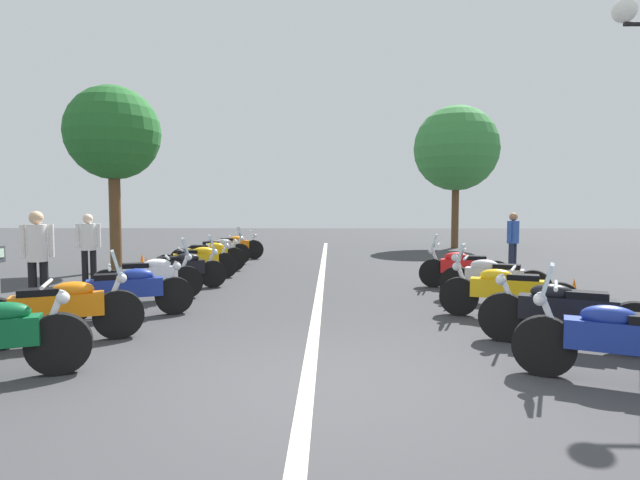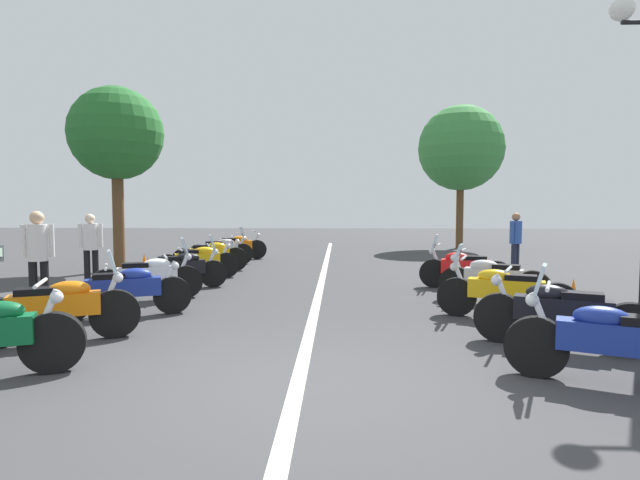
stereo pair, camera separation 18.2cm
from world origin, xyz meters
The scene contains 23 objects.
ground_plane centered at (0.00, 0.00, 0.00)m, with size 80.00×80.00×0.00m, color #38383A.
lane_centre_stripe centered at (7.03, 0.00, 0.00)m, with size 27.54×0.16×0.01m, color beige.
motorcycle_left_row_1 centered at (1.64, 3.33, 0.48)m, with size 1.06×2.01×1.23m.
motorcycle_left_row_2 centered at (3.24, 3.12, 0.46)m, with size 1.05×2.06×1.00m.
motorcycle_left_row_3 centered at (4.75, 3.29, 0.47)m, with size 1.04×1.99×1.21m.
motorcycle_left_row_4 centered at (6.18, 3.12, 0.46)m, with size 0.91×2.03×1.20m.
motorcycle_left_row_5 centered at (7.72, 3.16, 0.46)m, with size 0.99×2.01×1.01m.
motorcycle_left_row_6 centered at (9.23, 3.23, 0.47)m, with size 0.77×2.10×1.02m.
motorcycle_left_row_7 centered at (10.92, 3.31, 0.47)m, with size 0.94×1.98×1.22m.
motorcycle_left_row_8 centered at (12.48, 3.19, 0.47)m, with size 0.93×2.15×1.02m.
motorcycle_right_row_0 centered at (0.19, -3.20, 0.47)m, with size 1.08×2.06×1.21m.
motorcycle_right_row_1 centered at (1.59, -3.26, 0.46)m, with size 1.08×2.04×1.01m.
motorcycle_right_row_2 centered at (3.28, -3.09, 0.47)m, with size 0.99×2.09×1.21m.
motorcycle_right_row_3 centered at (4.66, -3.33, 0.46)m, with size 1.02×1.92×1.01m.
motorcycle_right_row_4 centered at (6.36, -3.21, 0.47)m, with size 0.86×1.97×1.21m.
traffic_cone_0 centered at (3.67, -4.38, 0.29)m, with size 0.36×0.36×0.61m.
traffic_cone_1 centered at (7.18, 4.25, 0.29)m, with size 0.36×0.36×0.61m.
traffic_cone_2 centered at (8.04, 4.68, 0.29)m, with size 0.36×0.36×0.61m.
bystander_0 centered at (6.63, 5.39, 0.98)m, with size 0.32×0.49×1.67m.
bystander_1 centered at (9.07, -5.29, 0.98)m, with size 0.41×0.40×1.68m.
bystander_2 centered at (3.79, 4.90, 1.03)m, with size 0.32×0.48×1.75m.
roadside_tree_0 centered at (17.83, -5.85, 4.46)m, with size 3.78×3.78×6.37m.
roadside_tree_1 centered at (9.33, 5.92, 3.89)m, with size 2.63×2.63×5.25m.
Camera 2 is at (-4.83, -0.42, 1.80)m, focal length 28.06 mm.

